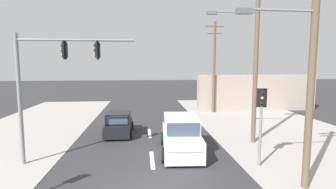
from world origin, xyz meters
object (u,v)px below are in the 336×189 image
utility_pole_background_right (214,65)px  traffic_signal_mast (48,75)px  utility_pole_midground_right (254,47)px  hatchback_oncoming_near (119,124)px  pedestal_signal_right_kerb (261,114)px  suv_crossing_left (181,136)px  utility_pole_foreground_right (309,58)px

utility_pole_background_right → traffic_signal_mast: bearing=-131.9°
utility_pole_background_right → utility_pole_midground_right: bearing=-92.4°
utility_pole_midground_right → hatchback_oncoming_near: bearing=162.3°
utility_pole_background_right → pedestal_signal_right_kerb: size_ratio=2.43×
utility_pole_background_right → suv_crossing_left: size_ratio=1.87×
traffic_signal_mast → utility_pole_background_right: bearing=48.1°
utility_pole_midground_right → utility_pole_background_right: bearing=87.6°
utility_pole_foreground_right → hatchback_oncoming_near: utility_pole_foreground_right is taller
utility_pole_midground_right → suv_crossing_left: (-4.40, -1.32, -4.73)m
utility_pole_background_right → utility_pole_foreground_right: bearing=-93.4°
hatchback_oncoming_near → traffic_signal_mast: bearing=-118.5°
traffic_signal_mast → pedestal_signal_right_kerb: (9.50, -1.26, -1.73)m
utility_pole_foreground_right → utility_pole_midground_right: bearing=85.0°
utility_pole_foreground_right → pedestal_signal_right_kerb: (-0.63, 2.21, -2.42)m
utility_pole_midground_right → pedestal_signal_right_kerb: size_ratio=2.95×
utility_pole_foreground_right → traffic_signal_mast: size_ratio=1.49×
suv_crossing_left → hatchback_oncoming_near: 5.28m
pedestal_signal_right_kerb → hatchback_oncoming_near: size_ratio=0.98×
pedestal_signal_right_kerb → hatchback_oncoming_near: (-6.85, 6.15, -1.71)m
utility_pole_foreground_right → suv_crossing_left: bearing=131.0°
suv_crossing_left → hatchback_oncoming_near: suv_crossing_left is taller
hatchback_oncoming_near → pedestal_signal_right_kerb: bearing=-41.9°
utility_pole_midground_right → utility_pole_foreground_right: bearing=-95.0°
traffic_signal_mast → utility_pole_foreground_right: bearing=-18.9°
utility_pole_foreground_right → utility_pole_background_right: bearing=86.6°
suv_crossing_left → hatchback_oncoming_near: bearing=132.7°
utility_pole_background_right → pedestal_signal_right_kerb: utility_pole_background_right is taller
utility_pole_background_right → suv_crossing_left: utility_pole_background_right is taller
suv_crossing_left → traffic_signal_mast: bearing=-170.8°
utility_pole_foreground_right → hatchback_oncoming_near: bearing=131.8°
utility_pole_midground_right → utility_pole_background_right: size_ratio=1.22×
pedestal_signal_right_kerb → utility_pole_foreground_right: bearing=-74.2°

